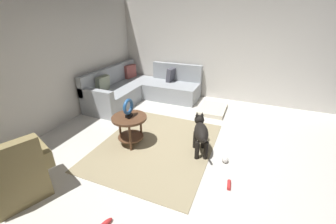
# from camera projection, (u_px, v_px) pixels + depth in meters

# --- Properties ---
(ground_plane) EXTENTS (6.00, 6.00, 0.10)m
(ground_plane) POSITION_uv_depth(u_px,v_px,m) (192.00, 162.00, 3.44)
(ground_plane) COLOR silver
(wall_back) EXTENTS (6.00, 0.12, 2.70)m
(wall_back) POSITION_uv_depth(u_px,v_px,m) (39.00, 61.00, 3.85)
(wall_back) COLOR silver
(wall_back) RESTS_ON ground_plane
(wall_right) EXTENTS (0.12, 6.00, 2.70)m
(wall_right) POSITION_uv_depth(u_px,v_px,m) (228.00, 48.00, 5.30)
(wall_right) COLOR silver
(wall_right) RESTS_ON ground_plane
(area_rug) EXTENTS (2.30, 1.90, 0.01)m
(area_rug) POSITION_uv_depth(u_px,v_px,m) (156.00, 145.00, 3.78)
(area_rug) COLOR tan
(area_rug) RESTS_ON ground_plane
(sectional_couch) EXTENTS (2.20, 2.25, 0.88)m
(sectional_couch) POSITION_uv_depth(u_px,v_px,m) (141.00, 89.00, 5.65)
(sectional_couch) COLOR #9EA3A8
(sectional_couch) RESTS_ON ground_plane
(armchair) EXTENTS (0.96, 0.85, 0.88)m
(armchair) POSITION_uv_depth(u_px,v_px,m) (16.00, 177.00, 2.61)
(armchair) COLOR olive
(armchair) RESTS_ON ground_plane
(side_table) EXTENTS (0.60, 0.60, 0.54)m
(side_table) POSITION_uv_depth(u_px,v_px,m) (130.00, 123.00, 3.67)
(side_table) COLOR brown
(side_table) RESTS_ON ground_plane
(torus_sculpture) EXTENTS (0.28, 0.08, 0.33)m
(torus_sculpture) POSITION_uv_depth(u_px,v_px,m) (128.00, 108.00, 3.54)
(torus_sculpture) COLOR black
(torus_sculpture) RESTS_ON side_table
(dog_bed_mat) EXTENTS (0.80, 0.60, 0.09)m
(dog_bed_mat) POSITION_uv_depth(u_px,v_px,m) (212.00, 109.00, 5.08)
(dog_bed_mat) COLOR beige
(dog_bed_mat) RESTS_ON ground_plane
(dog) EXTENTS (0.81, 0.39, 0.63)m
(dog) POSITION_uv_depth(u_px,v_px,m) (201.00, 132.00, 3.47)
(dog) COLOR black
(dog) RESTS_ON ground_plane
(dog_toy_ball) EXTENTS (0.10, 0.10, 0.10)m
(dog_toy_ball) POSITION_uv_depth(u_px,v_px,m) (225.00, 160.00, 3.35)
(dog_toy_ball) COLOR silver
(dog_toy_ball) RESTS_ON ground_plane
(dog_toy_rope) EXTENTS (0.17, 0.07, 0.05)m
(dog_toy_rope) POSITION_uv_depth(u_px,v_px,m) (229.00, 185.00, 2.89)
(dog_toy_rope) COLOR red
(dog_toy_rope) RESTS_ON ground_plane
(dog_toy_bone) EXTENTS (0.19, 0.11, 0.06)m
(dog_toy_bone) POSITION_uv_depth(u_px,v_px,m) (105.00, 224.00, 2.36)
(dog_toy_bone) COLOR red
(dog_toy_bone) RESTS_ON ground_plane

